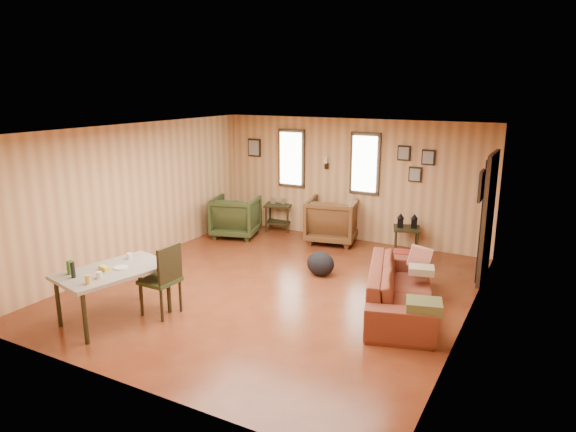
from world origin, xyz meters
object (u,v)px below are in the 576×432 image
at_px(recliner_green, 236,215).
at_px(end_table, 279,212).
at_px(dining_table, 112,274).
at_px(sofa, 401,281).
at_px(recliner_brown, 332,218).
at_px(side_table, 407,226).

relative_size(recliner_green, end_table, 1.28).
bearing_deg(dining_table, recliner_green, 114.39).
height_order(sofa, dining_table, dining_table).
bearing_deg(end_table, recliner_brown, -10.76).
distance_m(recliner_brown, end_table, 1.38).
bearing_deg(recliner_green, dining_table, 84.72).
bearing_deg(recliner_green, sofa, 137.79).
relative_size(sofa, recliner_brown, 2.27).
relative_size(end_table, dining_table, 0.46).
height_order(recliner_brown, dining_table, recliner_brown).
distance_m(sofa, recliner_green, 4.46).
xyz_separation_m(recliner_brown, end_table, (-1.36, 0.26, -0.09)).
bearing_deg(sofa, recliner_green, 48.11).
bearing_deg(side_table, recliner_green, -170.77).
height_order(sofa, recliner_green, recliner_green).
bearing_deg(side_table, end_table, 174.72).
relative_size(recliner_green, side_table, 1.19).
height_order(side_table, dining_table, dining_table).
distance_m(end_table, dining_table, 4.83).
relative_size(recliner_brown, end_table, 1.38).
distance_m(recliner_green, end_table, 0.98).
xyz_separation_m(sofa, recliner_green, (-4.01, 1.95, 0.02)).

